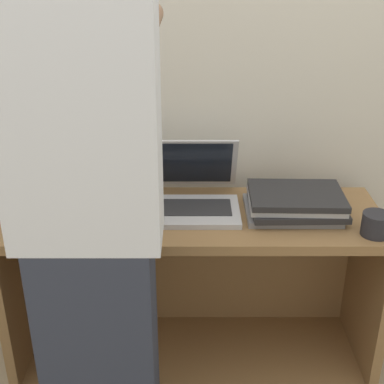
% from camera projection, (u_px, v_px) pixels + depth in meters
% --- Properties ---
extents(wall_back, '(8.00, 0.05, 2.40)m').
position_uv_depth(wall_back, '(192.00, 45.00, 2.01)').
color(wall_back, beige).
rests_on(wall_back, ground_plane).
extents(cart, '(1.38, 0.46, 0.66)m').
position_uv_depth(cart, '(192.00, 279.00, 2.14)').
color(cart, olive).
rests_on(cart, ground_plane).
extents(laptop_open, '(0.33, 0.35, 0.24)m').
position_uv_depth(laptop_open, '(192.00, 195.00, 1.97)').
color(laptop_open, '#B7B7BC').
rests_on(laptop_open, cart).
extents(laptop_stack_left, '(0.36, 0.26, 0.15)m').
position_uv_depth(laptop_stack_left, '(90.00, 195.00, 1.90)').
color(laptop_stack_left, slate).
rests_on(laptop_stack_left, cart).
extents(laptop_stack_right, '(0.35, 0.26, 0.09)m').
position_uv_depth(laptop_stack_right, '(293.00, 203.00, 1.92)').
color(laptop_stack_right, gray).
rests_on(laptop_stack_right, cart).
extents(person, '(0.40, 0.53, 1.67)m').
position_uv_depth(person, '(88.00, 228.00, 1.47)').
color(person, '#2D3342').
rests_on(person, ground_plane).
extents(mug, '(0.10, 0.10, 0.08)m').
position_uv_depth(mug, '(374.00, 224.00, 1.79)').
color(mug, '#232328').
rests_on(mug, cart).
extents(inventory_tag, '(0.06, 0.02, 0.01)m').
position_uv_depth(inventory_tag, '(86.00, 181.00, 1.81)').
color(inventory_tag, red).
rests_on(inventory_tag, laptop_stack_left).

